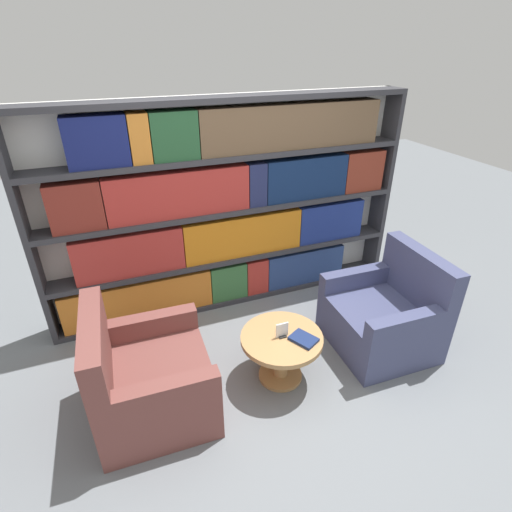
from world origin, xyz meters
TOP-DOWN VIEW (x-y plane):
  - ground_plane at (0.00, 0.00)m, footprint 14.00×14.00m
  - bookshelf at (-0.01, 1.38)m, footprint 3.59×0.30m
  - armchair_left at (-1.05, 0.16)m, footprint 0.84×0.89m
  - armchair_right at (1.05, 0.16)m, footprint 0.84×0.89m
  - coffee_table at (-0.00, 0.11)m, footprint 0.66×0.66m
  - table_sign at (-0.00, 0.11)m, footprint 0.10×0.06m
  - stray_book at (0.14, 0.00)m, footprint 0.23×0.25m

SIDE VIEW (x-z plane):
  - ground_plane at x=0.00m, z-range 0.00..0.00m
  - armchair_left at x=-1.05m, z-range -0.15..0.75m
  - armchair_right at x=1.05m, z-range -0.15..0.75m
  - coffee_table at x=0.00m, z-range 0.09..0.52m
  - stray_book at x=0.14m, z-range 0.43..0.46m
  - table_sign at x=0.00m, z-range 0.42..0.54m
  - bookshelf at x=-0.01m, z-range -0.01..2.06m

